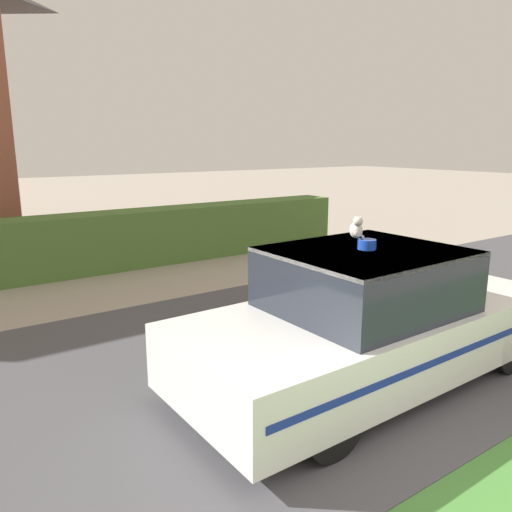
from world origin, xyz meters
The scene contains 4 objects.
road_strip centered at (0.00, 3.83, 0.01)m, with size 28.00×5.33×0.01m, color #4C4C51.
garden_hedge centered at (0.66, 9.13, 0.58)m, with size 9.91×0.84×1.17m, color #4C7233.
police_car centered at (0.63, 2.67, 0.68)m, with size 4.45×1.87×1.56m.
cat centered at (0.46, 2.77, 1.67)m, with size 0.27×0.24×0.25m.
Camera 1 is at (-3.27, -0.79, 2.53)m, focal length 35.00 mm.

